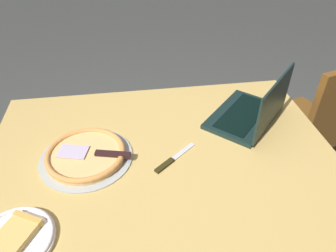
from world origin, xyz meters
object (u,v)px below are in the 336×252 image
(laptop, at_px, (252,112))
(pizza_plate, at_px, (14,239))
(pizza_tray, at_px, (86,155))
(chair_near, at_px, (314,123))
(dining_table, at_px, (163,174))
(table_knife, at_px, (171,160))

(laptop, xyz_separation_m, pizza_plate, (0.85, 0.45, -0.03))
(pizza_tray, bearing_deg, chair_near, -162.41)
(laptop, distance_m, pizza_tray, 0.69)
(dining_table, height_order, table_knife, table_knife)
(pizza_tray, height_order, chair_near, chair_near)
(dining_table, xyz_separation_m, pizza_tray, (0.28, -0.03, 0.11))
(table_knife, distance_m, chair_near, 0.99)
(pizza_plate, height_order, table_knife, pizza_plate)
(dining_table, distance_m, laptop, 0.45)
(laptop, bearing_deg, chair_near, -154.34)
(dining_table, xyz_separation_m, pizza_plate, (0.45, 0.29, 0.11))
(dining_table, height_order, chair_near, chair_near)
(dining_table, bearing_deg, table_knife, 133.75)
(pizza_plate, height_order, chair_near, chair_near)
(pizza_tray, relative_size, table_knife, 1.95)
(laptop, distance_m, pizza_plate, 0.96)
(dining_table, bearing_deg, pizza_plate, 32.18)
(pizza_plate, relative_size, chair_near, 0.25)
(pizza_tray, bearing_deg, laptop, -168.80)
(chair_near, bearing_deg, pizza_tray, 17.59)
(dining_table, bearing_deg, pizza_tray, -6.14)
(pizza_plate, height_order, pizza_tray, same)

